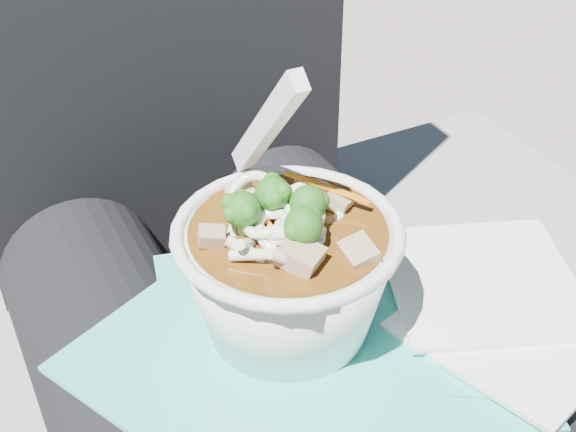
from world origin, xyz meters
name	(u,v)px	position (x,y,z in m)	size (l,w,h in m)	color
lap	(289,399)	(0.00, 0.00, 0.50)	(0.34, 0.48, 0.14)	black
person_body	(238,295)	(0.00, 0.09, 0.53)	(0.34, 0.94, 0.98)	black
plastic_bag	(322,336)	(0.01, -0.02, 0.58)	(0.32, 0.28, 0.01)	#2BB7A4
napkins	(500,305)	(0.13, -0.06, 0.59)	(0.17, 0.21, 0.01)	white
udon_bowl	(287,264)	(0.00, -0.01, 0.64)	(0.18, 0.18, 0.19)	white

